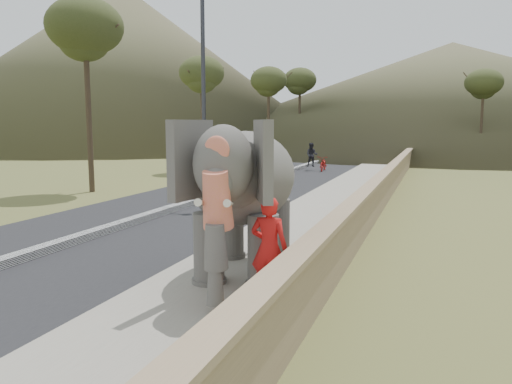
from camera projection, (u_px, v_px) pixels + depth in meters
ground at (135, 366)px, 6.23m from camera, size 160.00×160.00×0.00m
road at (174, 211)px, 17.23m from camera, size 7.00×120.00×0.03m
median at (174, 208)px, 17.22m from camera, size 0.35×120.00×0.22m
walkway at (316, 218)px, 15.54m from camera, size 3.00×120.00×0.15m
parapet at (370, 206)px, 14.93m from camera, size 0.30×120.00×1.10m
lamppost at (211, 74)px, 18.78m from camera, size 1.76×0.36×8.00m
signboard at (212, 160)px, 18.81m from camera, size 0.60×0.08×2.40m
hill_left at (121, 65)px, 68.74m from camera, size 60.00×60.00×22.00m
hill_far at (450, 94)px, 68.86m from camera, size 80.00×80.00×14.00m
elephant_and_man at (246, 199)px, 9.60m from camera, size 2.62×4.24×2.87m
motorcyclist at (319, 160)px, 31.71m from camera, size 1.53×1.84×1.79m
trees at (412, 108)px, 31.03m from camera, size 47.90×43.14×8.95m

